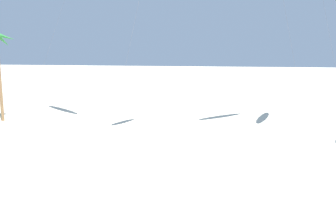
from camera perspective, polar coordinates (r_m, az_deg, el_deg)
The scene contains 0 objects.
Camera 1 is at (1.67, 2.78, 10.44)m, focal length 41.44 mm.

